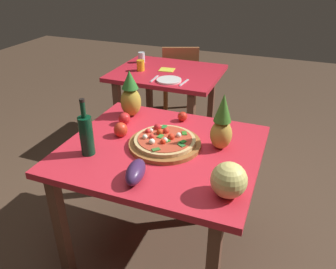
# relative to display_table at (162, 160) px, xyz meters

# --- Properties ---
(ground_plane) EXTENTS (10.00, 10.00, 0.00)m
(ground_plane) POSITION_rel_display_table_xyz_m (0.00, 0.00, -0.66)
(ground_plane) COLOR #4C3828
(display_table) EXTENTS (1.12, 0.99, 0.76)m
(display_table) POSITION_rel_display_table_xyz_m (0.00, 0.00, 0.00)
(display_table) COLOR brown
(display_table) RESTS_ON ground_plane
(background_table) EXTENTS (1.00, 0.82, 0.76)m
(background_table) POSITION_rel_display_table_xyz_m (-0.49, 1.34, -0.02)
(background_table) COLOR brown
(background_table) RESTS_ON ground_plane
(dining_chair) EXTENTS (0.52, 0.52, 0.85)m
(dining_chair) POSITION_rel_display_table_xyz_m (-0.58, 1.98, -0.18)
(dining_chair) COLOR #975A2C
(dining_chair) RESTS_ON ground_plane
(pizza_board) EXTENTS (0.42, 0.42, 0.02)m
(pizza_board) POSITION_rel_display_table_xyz_m (0.01, 0.02, 0.10)
(pizza_board) COLOR #975A2C
(pizza_board) RESTS_ON display_table
(pizza) EXTENTS (0.36, 0.36, 0.06)m
(pizza) POSITION_rel_display_table_xyz_m (0.01, 0.02, 0.13)
(pizza) COLOR tan
(pizza) RESTS_ON pizza_board
(wine_bottle) EXTENTS (0.08, 0.08, 0.33)m
(wine_bottle) POSITION_rel_display_table_xyz_m (-0.36, -0.21, 0.21)
(wine_bottle) COLOR #0A351E
(wine_bottle) RESTS_ON display_table
(pineapple_left) EXTENTS (0.13, 0.13, 0.33)m
(pineapple_left) POSITION_rel_display_table_xyz_m (0.32, 0.12, 0.24)
(pineapple_left) COLOR gold
(pineapple_left) RESTS_ON display_table
(pineapple_right) EXTENTS (0.14, 0.14, 0.32)m
(pineapple_right) POSITION_rel_display_table_xyz_m (-0.36, 0.33, 0.24)
(pineapple_right) COLOR #AD9231
(pineapple_right) RESTS_ON display_table
(melon) EXTENTS (0.17, 0.17, 0.17)m
(melon) POSITION_rel_display_table_xyz_m (0.45, -0.30, 0.18)
(melon) COLOR #DFD274
(melon) RESTS_ON display_table
(bell_pepper) EXTENTS (0.08, 0.08, 0.09)m
(bell_pepper) POSITION_rel_display_table_xyz_m (-0.28, 0.04, 0.13)
(bell_pepper) COLOR red
(bell_pepper) RESTS_ON display_table
(eggplant) EXTENTS (0.13, 0.21, 0.09)m
(eggplant) POSITION_rel_display_table_xyz_m (0.00, -0.34, 0.14)
(eggplant) COLOR #3C214B
(eggplant) RESTS_ON display_table
(tomato_by_bottle) EXTENTS (0.08, 0.08, 0.08)m
(tomato_by_bottle) POSITION_rel_display_table_xyz_m (-0.34, 0.19, 0.13)
(tomato_by_bottle) COLOR red
(tomato_by_bottle) RESTS_ON display_table
(tomato_near_board) EXTENTS (0.07, 0.07, 0.07)m
(tomato_near_board) POSITION_rel_display_table_xyz_m (-0.00, 0.37, 0.12)
(tomato_near_board) COLOR red
(tomato_near_board) RESTS_ON display_table
(drinking_glass_juice) EXTENTS (0.07, 0.07, 0.10)m
(drinking_glass_juice) POSITION_rel_display_table_xyz_m (-0.73, 1.26, 0.14)
(drinking_glass_juice) COLOR gold
(drinking_glass_juice) RESTS_ON background_table
(drinking_glass_water) EXTENTS (0.07, 0.07, 0.10)m
(drinking_glass_water) POSITION_rel_display_table_xyz_m (-0.84, 1.51, 0.14)
(drinking_glass_water) COLOR silver
(drinking_glass_water) RESTS_ON background_table
(dinner_plate) EXTENTS (0.22, 0.22, 0.02)m
(dinner_plate) POSITION_rel_display_table_xyz_m (-0.37, 1.08, 0.10)
(dinner_plate) COLOR white
(dinner_plate) RESTS_ON background_table
(fork_utensil) EXTENTS (0.02, 0.18, 0.01)m
(fork_utensil) POSITION_rel_display_table_xyz_m (-0.51, 1.08, 0.10)
(fork_utensil) COLOR silver
(fork_utensil) RESTS_ON background_table
(knife_utensil) EXTENTS (0.03, 0.18, 0.01)m
(knife_utensil) POSITION_rel_display_table_xyz_m (-0.23, 1.08, 0.10)
(knife_utensil) COLOR silver
(knife_utensil) RESTS_ON background_table
(napkin_folded) EXTENTS (0.15, 0.14, 0.01)m
(napkin_folded) POSITION_rel_display_table_xyz_m (-0.50, 1.36, 0.09)
(napkin_folded) COLOR yellow
(napkin_folded) RESTS_ON background_table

